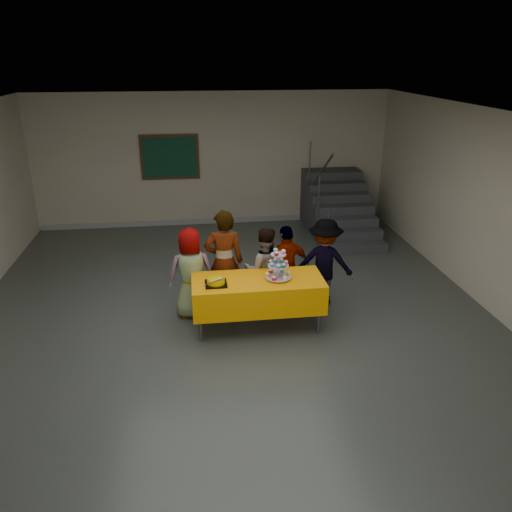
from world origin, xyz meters
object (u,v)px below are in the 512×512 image
Objects in this scene: bake_table at (258,293)px; staircase at (337,209)px; bear_cake at (216,281)px; schoolchild_e at (324,263)px; schoolchild_a at (191,273)px; schoolchild_b at (224,262)px; noticeboard at (170,157)px; schoolchild_c at (264,269)px; schoolchild_d at (287,267)px; cupcake_stand at (278,267)px.

staircase reaches higher than bake_table.
schoolchild_e reaches higher than bear_cake.
schoolchild_a is at bearing 119.77° from bear_cake.
schoolchild_e is (1.74, 0.69, -0.12)m from bear_cake.
bake_table is at bearing 7.84° from bear_cake.
schoolchild_b is 1.58m from schoolchild_e.
bake_table is 1.45× the size of noticeboard.
schoolchild_c is (1.12, 0.06, -0.03)m from schoolchild_a.
schoolchild_a is 1.47m from schoolchild_d.
bear_cake is (-0.60, -0.08, 0.27)m from bake_table.
bear_cake is at bearing 40.68° from schoolchild_e.
schoolchild_b is at bearing 76.33° from bear_cake.
cupcake_stand is 0.33× the size of schoolchild_c.
cupcake_stand is 0.31× the size of schoolchild_e.
staircase is (2.06, 4.07, -0.45)m from cupcake_stand.
schoolchild_c is at bearing 39.84° from bear_cake.
schoolchild_d is 0.95× the size of schoolchild_e.
bake_table is 0.78m from schoolchild_b.
schoolchild_a reaches higher than cupcake_stand.
schoolchild_d is at bearing -66.82° from noticeboard.
cupcake_stand is 4.59m from staircase.
bear_cake is at bearing -174.90° from cupcake_stand.
schoolchild_b is 1.22× the size of schoolchild_c.
schoolchild_a is (-0.34, 0.59, -0.13)m from bear_cake.
schoolchild_a is 1.04× the size of schoolchild_c.
schoolchild_b reaches higher than schoolchild_a.
schoolchild_a reaches higher than bake_table.
schoolchild_b is at bearing 141.14° from cupcake_stand.
staircase reaches higher than schoolchild_c.
schoolchild_c is 0.56× the size of staircase.
bake_table is at bearing 76.50° from schoolchild_c.
staircase is at bearing 54.60° from bear_cake.
noticeboard is (-2.45, 4.29, 0.89)m from schoolchild_e.
schoolchild_e is at bearing 178.17° from schoolchild_a.
cupcake_stand is 0.32× the size of schoolchild_a.
bear_cake reaches higher than bake_table.
bake_table is 1.40× the size of schoolchild_d.
bake_table is at bearing 179.38° from cupcake_stand.
schoolchild_d reaches higher than bear_cake.
bear_cake is 0.22× the size of schoolchild_b.
schoolchild_b is 0.98m from schoolchild_d.
noticeboard is at bearing 98.14° from bear_cake.
staircase reaches higher than schoolchild_b.
bake_table is at bearing 47.15° from schoolchild_e.
schoolchild_b is at bearing -175.99° from schoolchild_a.
schoolchild_e is at bearing -60.26° from noticeboard.
noticeboard reaches higher than schoolchild_e.
bear_cake is 1.33m from schoolchild_d.
noticeboard is (-0.88, 4.32, 0.78)m from schoolchild_b.
cupcake_stand reaches higher than bake_table.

